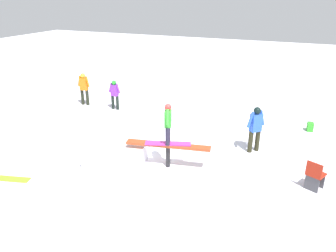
{
  "coord_description": "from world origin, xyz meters",
  "views": [
    {
      "loc": [
        3.56,
        -8.39,
        5.16
      ],
      "look_at": [
        0.0,
        0.0,
        1.39
      ],
      "focal_mm": 35.0,
      "sensor_mm": 36.0,
      "label": 1
    }
  ],
  "objects": [
    {
      "name": "main_rider_on_rail",
      "position": [
        0.0,
        0.0,
        1.42
      ],
      "size": [
        1.42,
        0.73,
        1.3
      ],
      "rotation": [
        0.0,
        0.0,
        0.33
      ],
      "color": "#C6309C",
      "rests_on": "rail_feature"
    },
    {
      "name": "folding_chair",
      "position": [
        4.25,
        0.42,
        0.41
      ],
      "size": [
        0.58,
        0.58,
        0.88
      ],
      "rotation": [
        0.0,
        0.0,
        2.72
      ],
      "color": "#3F3F44",
      "rests_on": "ground"
    },
    {
      "name": "rail_feature",
      "position": [
        0.0,
        0.0,
        0.68
      ],
      "size": [
        2.64,
        0.78,
        0.79
      ],
      "rotation": [
        0.0,
        0.0,
        0.19
      ],
      "color": "black",
      "rests_on": "ground"
    },
    {
      "name": "snow_kicker_ramp",
      "position": [
        -1.66,
        -0.32,
        0.28
      ],
      "size": [
        2.05,
        1.81,
        0.57
      ],
      "primitive_type": "cube",
      "rotation": [
        0.0,
        0.0,
        0.19
      ],
      "color": "white",
      "rests_on": "ground"
    },
    {
      "name": "ground_plane",
      "position": [
        0.0,
        0.0,
        0.0
      ],
      "size": [
        60.0,
        60.0,
        0.0
      ],
      "primitive_type": "plane",
      "color": "white"
    },
    {
      "name": "loose_snowboard_lime",
      "position": [
        -4.05,
        -2.54,
        0.01
      ],
      "size": [
        1.31,
        0.6,
        0.02
      ],
      "primitive_type": "cube",
      "rotation": [
        0.0,
        0.0,
        0.26
      ],
      "color": "#8EDF26",
      "rests_on": "ground"
    },
    {
      "name": "bystander_blue",
      "position": [
        2.3,
        2.15,
        0.91
      ],
      "size": [
        0.55,
        0.59,
        1.61
      ],
      "rotation": [
        0.0,
        0.0,
        3.96
      ],
      "color": "#2A2817",
      "rests_on": "ground"
    },
    {
      "name": "bystander_orange",
      "position": [
        -6.1,
        4.05,
        0.88
      ],
      "size": [
        0.65,
        0.24,
        1.56
      ],
      "rotation": [
        0.0,
        0.0,
        3.21
      ],
      "color": "black",
      "rests_on": "ground"
    },
    {
      "name": "bystander_purple",
      "position": [
        -4.41,
        4.06,
        0.78
      ],
      "size": [
        0.6,
        0.2,
        1.38
      ],
      "rotation": [
        0.0,
        0.0,
        0.01
      ],
      "color": "black",
      "rests_on": "ground"
    },
    {
      "name": "backpack_on_snow",
      "position": [
        4.08,
        4.85,
        0.17
      ],
      "size": [
        0.26,
        0.33,
        0.34
      ],
      "primitive_type": "cube",
      "rotation": [
        0.0,
        0.0,
        1.71
      ],
      "color": "green",
      "rests_on": "ground"
    }
  ]
}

